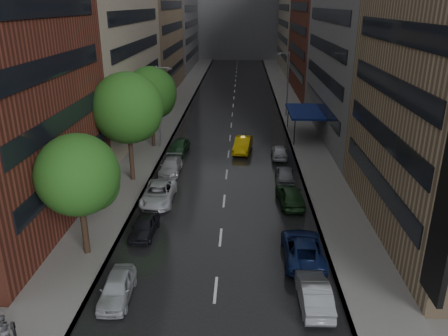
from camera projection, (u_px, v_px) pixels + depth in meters
The scene contains 15 objects.
road at pixel (233, 108), 68.00m from camera, with size 14.00×140.00×0.01m, color black.
sidewalk_left at pixel (176, 107), 68.32m from camera, with size 4.00×140.00×0.15m, color gray.
sidewalk_right at pixel (291, 108), 67.64m from camera, with size 4.00×140.00×0.15m, color gray.
buildings_right at pixel (330, 5), 68.36m from camera, with size 8.05×109.10×36.00m.
building_far at pixel (238, 1), 125.84m from camera, with size 40.00×14.00×32.00m, color slate.
tree_near at pixel (78, 175), 26.62m from camera, with size 5.12×5.12×8.16m.
tree_mid at pixel (127, 108), 37.99m from camera, with size 6.26×6.26×9.97m.
tree_far at pixel (151, 93), 47.61m from camera, with size 5.70×5.70×9.08m.
taxi at pixel (243, 144), 48.08m from camera, with size 1.68×4.82×1.59m, color yellow.
parked_cars_left at pixel (160, 189), 36.77m from camera, with size 2.52×29.54×1.48m.
parked_cars_right at pixel (293, 208), 33.38m from camera, with size 2.58×28.36×1.59m.
ped_black_umbrella at pixel (1, 323), 20.44m from camera, with size 0.99×0.98×2.09m.
street_lamp_left at pixel (159, 105), 47.88m from camera, with size 1.74×0.22×9.00m.
street_lamp_right at pixel (287, 83), 61.31m from camera, with size 1.74×0.22×9.00m.
awning at pixel (305, 112), 52.54m from camera, with size 4.00×8.00×3.12m.
Camera 1 is at (1.33, -16.88, 15.44)m, focal length 35.00 mm.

